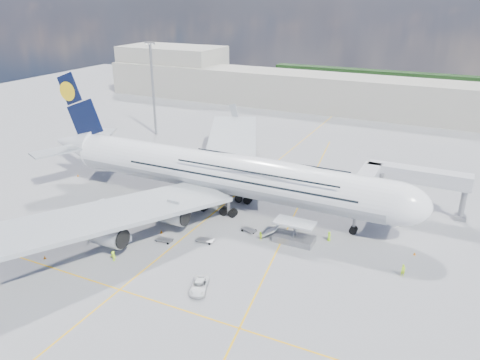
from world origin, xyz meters
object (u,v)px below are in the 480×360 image
at_px(dolly_row_a, 104,206).
at_px(dolly_nose_far, 205,240).
at_px(cargo_loader, 293,235).
at_px(dolly_row_c, 164,240).
at_px(service_van, 199,286).
at_px(crew_loader, 260,236).
at_px(cone_nose, 415,254).
at_px(dolly_back, 113,211).
at_px(cone_wing_right_outer, 45,257).
at_px(airliner, 223,173).
at_px(jet_bridge, 398,179).
at_px(dolly_nose_near, 249,230).
at_px(crew_van, 329,236).
at_px(cone_wing_right_inner, 161,232).
at_px(cone_wing_left_outer, 220,166).
at_px(crew_nose, 403,270).
at_px(crew_tug, 113,256).
at_px(light_mast, 153,88).
at_px(cone_wing_left_inner, 208,185).
at_px(dolly_row_b, 163,214).
at_px(cone_tail, 78,175).
at_px(crew_wing, 89,236).
at_px(catering_truck_outer, 225,148).
at_px(baggage_tug, 123,237).

height_order(dolly_row_a, dolly_nose_far, dolly_row_a).
xyz_separation_m(cargo_loader, dolly_row_c, (-18.96, -9.10, -0.94)).
distance_m(service_van, crew_loader, 16.44).
relative_size(cargo_loader, cone_nose, 16.81).
distance_m(dolly_row_a, service_van, 31.21).
xyz_separation_m(dolly_back, cone_nose, (50.97, 9.69, -0.84)).
distance_m(dolly_row_c, cone_wing_right_outer, 18.24).
xyz_separation_m(airliner, jet_bridge, (29.55, 10.94, -0.02)).
relative_size(cargo_loader, cone_wing_right_outer, 15.70).
bearing_deg(dolly_nose_near, crew_van, 33.68).
bearing_deg(jet_bridge, cone_wing_right_outer, -138.89).
relative_size(cone_nose, cone_wing_right_inner, 0.87).
xyz_separation_m(dolly_nose_near, cone_wing_left_outer, (-19.24, 25.74, -0.06)).
height_order(crew_loader, cone_wing_right_inner, crew_loader).
distance_m(jet_bridge, cargo_loader, 22.93).
distance_m(crew_nose, crew_tug, 42.65).
bearing_deg(dolly_row_c, cone_wing_right_inner, 127.33).
xyz_separation_m(light_mast, cone_wing_right_outer, (24.49, -63.61, -12.94)).
bearing_deg(cone_wing_left_inner, dolly_back, -113.66).
height_order(airliner, dolly_row_b, airliner).
xyz_separation_m(crew_van, cone_tail, (-57.95, 4.01, -0.57)).
bearing_deg(cone_wing_left_inner, cone_nose, -13.39).
distance_m(light_mast, dolly_row_c, 64.98).
distance_m(dolly_nose_near, cone_nose, 26.66).
bearing_deg(cargo_loader, crew_wing, -155.00).
relative_size(airliner, jet_bridge, 4.21).
relative_size(catering_truck_outer, cone_nose, 15.46).
distance_m(airliner, light_mast, 53.72).
xyz_separation_m(dolly_row_a, crew_tug, (12.64, -12.69, -0.35)).
bearing_deg(crew_nose, light_mast, 111.45).
bearing_deg(baggage_tug, cone_wing_right_outer, -118.55).
bearing_deg(service_van, light_mast, 109.93).
xyz_separation_m(crew_tug, cone_wing_left_outer, (-4.72, 43.21, -0.58)).
relative_size(dolly_nose_far, baggage_tug, 1.06).
distance_m(airliner, cargo_loader, 18.87).
bearing_deg(crew_nose, dolly_nose_far, 149.36).
xyz_separation_m(crew_nose, cone_wing_left_inner, (-41.45, 16.94, -0.64)).
bearing_deg(cone_tail, cargo_loader, -7.41).
bearing_deg(crew_tug, catering_truck_outer, 98.56).
xyz_separation_m(cargo_loader, crew_nose, (17.54, -2.57, -0.31)).
relative_size(crew_loader, cone_wing_left_inner, 2.52).
height_order(dolly_nose_far, dolly_nose_near, dolly_nose_far).
relative_size(dolly_row_a, cone_nose, 7.25).
bearing_deg(service_van, cone_wing_right_inner, 121.59).
bearing_deg(crew_nose, cone_wing_left_outer, 110.04).
relative_size(dolly_row_a, dolly_nose_near, 1.27).
bearing_deg(cone_wing_right_outer, dolly_nose_far, 38.11).
xyz_separation_m(catering_truck_outer, cone_tail, (-22.85, -26.36, -1.80)).
distance_m(dolly_row_c, cone_tail, 37.39).
distance_m(crew_van, cone_nose, 13.29).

